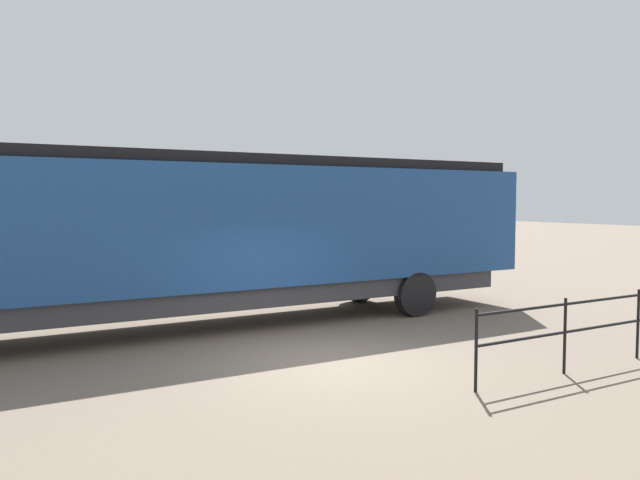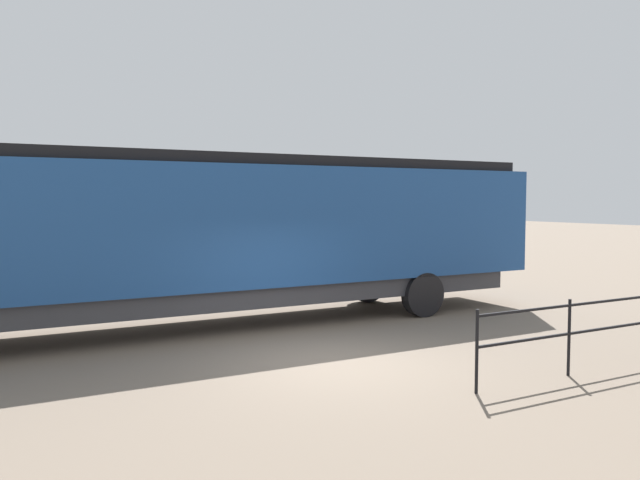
{
  "view_description": "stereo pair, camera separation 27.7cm",
  "coord_description": "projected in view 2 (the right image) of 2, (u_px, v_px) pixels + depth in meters",
  "views": [
    {
      "loc": [
        9.45,
        -5.65,
        2.88
      ],
      "look_at": [
        1.29,
        -0.89,
        2.28
      ],
      "focal_mm": 35.29,
      "sensor_mm": 36.0,
      "label": 1
    },
    {
      "loc": [
        9.59,
        -5.41,
        2.88
      ],
      "look_at": [
        1.29,
        -0.89,
        2.28
      ],
      "focal_mm": 35.29,
      "sensor_mm": 36.0,
      "label": 2
    }
  ],
  "objects": [
    {
      "name": "ground_plane",
      "position": [
        329.0,
        362.0,
        11.17
      ],
      "size": [
        120.0,
        120.0,
        0.0
      ],
      "primitive_type": "plane",
      "color": "#756656"
    },
    {
      "name": "locomotive",
      "position": [
        197.0,
        231.0,
        13.97
      ],
      "size": [
        2.84,
        18.4,
        3.87
      ],
      "color": "navy",
      "rests_on": "ground_plane"
    }
  ]
}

